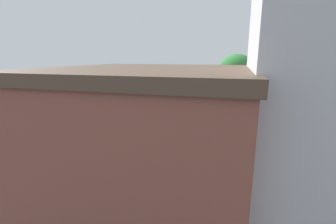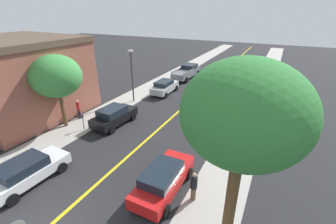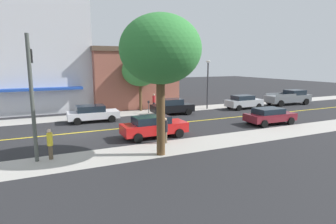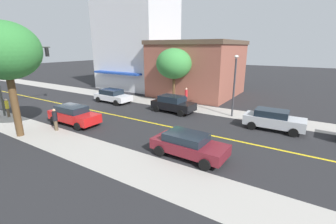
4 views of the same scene
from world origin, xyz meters
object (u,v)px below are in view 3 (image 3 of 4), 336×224
at_px(street_tree_left_near, 160,50).
at_px(black_sedan_left_curb, 172,106).
at_px(red_sedan_right_curb, 154,126).
at_px(white_sedan_left_curb, 93,113).
at_px(grey_pickup_truck, 289,97).
at_px(pedestrian_red_shirt, 154,101).
at_px(maroon_sedan_right_curb, 270,116).
at_px(pedestrian_yellow_shirt, 50,143).
at_px(pedestrian_black_shirt, 165,130).
at_px(fire_hydrant, 78,115).
at_px(parking_meter, 149,105).
at_px(silver_sedan_left_curb, 244,102).
at_px(street_tree_right_corner, 140,71).
at_px(street_lamp, 208,78).
at_px(traffic_light_mast, 31,77).

relative_size(street_tree_left_near, black_sedan_left_curb, 1.82).
distance_m(red_sedan_right_curb, white_sedan_left_curb, 7.85).
height_order(black_sedan_left_curb, grey_pickup_truck, grey_pickup_truck).
relative_size(red_sedan_right_curb, pedestrian_red_shirt, 2.57).
height_order(white_sedan_left_curb, maroon_sedan_right_curb, white_sedan_left_curb).
distance_m(pedestrian_yellow_shirt, pedestrian_black_shirt, 6.99).
xyz_separation_m(fire_hydrant, parking_meter, (-0.17, 7.17, 0.45)).
distance_m(black_sedan_left_curb, pedestrian_black_shirt, 10.42).
relative_size(street_tree_left_near, silver_sedan_left_curb, 1.80).
distance_m(street_tree_left_near, pedestrian_red_shirt, 16.65).
height_order(street_tree_right_corner, street_lamp, street_tree_right_corner).
height_order(pedestrian_black_shirt, pedestrian_red_shirt, pedestrian_red_shirt).
relative_size(red_sedan_right_curb, black_sedan_left_curb, 1.08).
distance_m(street_tree_right_corner, grey_pickup_truck, 19.14).
bearing_deg(grey_pickup_truck, silver_sedan_left_curb, -176.31).
xyz_separation_m(street_lamp, pedestrian_black_shirt, (10.90, -10.25, -2.57)).
height_order(street_tree_left_near, pedestrian_black_shirt, street_tree_left_near).
distance_m(street_tree_right_corner, traffic_light_mast, 15.55).
xyz_separation_m(street_lamp, grey_pickup_truck, (1.67, 11.06, -2.54)).
xyz_separation_m(street_tree_right_corner, white_sedan_left_curb, (3.82, -5.90, -3.59)).
bearing_deg(black_sedan_left_curb, street_tree_left_near, -115.92).
relative_size(traffic_light_mast, silver_sedan_left_curb, 1.53).
distance_m(street_tree_right_corner, silver_sedan_left_curb, 12.31).
height_order(red_sedan_right_curb, white_sedan_left_curb, red_sedan_right_curb).
bearing_deg(white_sedan_left_curb, fire_hydrant, 123.83).
xyz_separation_m(fire_hydrant, white_sedan_left_curb, (1.74, 1.07, 0.34)).
height_order(maroon_sedan_right_curb, black_sedan_left_curb, black_sedan_left_curb).
distance_m(traffic_light_mast, black_sedan_left_curb, 15.27).
distance_m(silver_sedan_left_curb, black_sedan_left_curb, 9.10).
bearing_deg(street_tree_right_corner, grey_pickup_truck, 79.06).
bearing_deg(fire_hydrant, parking_meter, 91.32).
relative_size(parking_meter, grey_pickup_truck, 0.22).
xyz_separation_m(red_sedan_right_curb, grey_pickup_truck, (-7.53, 21.45, 0.13)).
relative_size(street_tree_right_corner, silver_sedan_left_curb, 1.39).
bearing_deg(fire_hydrant, pedestrian_yellow_shirt, -14.56).
bearing_deg(street_lamp, black_sedan_left_curb, -72.28).
bearing_deg(silver_sedan_left_curb, street_tree_right_corner, 160.78).
relative_size(street_tree_left_near, fire_hydrant, 8.96).
bearing_deg(grey_pickup_truck, parking_meter, 177.03).
xyz_separation_m(fire_hydrant, maroon_sedan_right_curb, (9.16, 14.72, 0.31)).
xyz_separation_m(maroon_sedan_right_curb, pedestrian_black_shirt, (1.56, -10.58, 0.15)).
distance_m(street_tree_left_near, street_tree_right_corner, 15.46).
xyz_separation_m(maroon_sedan_right_curb, black_sedan_left_curb, (-7.63, -5.67, 0.09)).
distance_m(red_sedan_right_curb, pedestrian_red_shirt, 12.03).
distance_m(parking_meter, white_sedan_left_curb, 6.39).
xyz_separation_m(traffic_light_mast, silver_sedan_left_curb, (-7.69, 21.69, -3.63)).
relative_size(red_sedan_right_curb, white_sedan_left_curb, 1.03).
height_order(black_sedan_left_curb, pedestrian_black_shirt, pedestrian_black_shirt).
distance_m(traffic_light_mast, grey_pickup_truck, 30.26).
distance_m(traffic_light_mast, pedestrian_red_shirt, 17.05).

